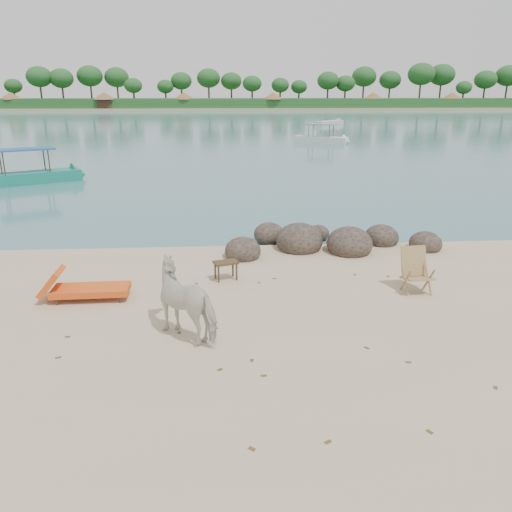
# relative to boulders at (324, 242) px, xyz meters

# --- Properties ---
(water) EXTENTS (400.00, 400.00, 0.00)m
(water) POSITION_rel_boulders_xyz_m (-2.98, 84.41, -0.20)
(water) COLOR #3B7177
(water) RESTS_ON ground
(far_shore) EXTENTS (420.00, 90.00, 1.40)m
(far_shore) POSITION_rel_boulders_xyz_m (-2.98, 164.41, -0.20)
(far_shore) COLOR tan
(far_shore) RESTS_ON ground
(far_scenery) EXTENTS (420.00, 18.00, 9.50)m
(far_scenery) POSITION_rel_boulders_xyz_m (-2.96, 131.11, 2.94)
(far_scenery) COLOR #1E4C1E
(far_scenery) RESTS_ON ground
(boulders) EXTENTS (6.37, 2.84, 1.03)m
(boulders) POSITION_rel_boulders_xyz_m (0.00, 0.00, 0.00)
(boulders) COLOR #2C241D
(boulders) RESTS_ON ground
(cow) EXTENTS (1.76, 1.70, 1.42)m
(cow) POSITION_rel_boulders_xyz_m (-3.64, -5.32, 0.51)
(cow) COLOR silver
(cow) RESTS_ON ground
(side_table) EXTENTS (0.66, 0.52, 0.46)m
(side_table) POSITION_rel_boulders_xyz_m (-2.94, -2.44, 0.03)
(side_table) COLOR #312113
(side_table) RESTS_ON ground
(lounge_chair) EXTENTS (2.09, 0.77, 0.62)m
(lounge_chair) POSITION_rel_boulders_xyz_m (-5.94, -3.44, 0.11)
(lounge_chair) COLOR #CD5B18
(lounge_chair) RESTS_ON ground
(deck_chair) EXTENTS (0.70, 0.76, 1.02)m
(deck_chair) POSITION_rel_boulders_xyz_m (1.42, -3.58, 0.30)
(deck_chair) COLOR #A07450
(deck_chair) RESTS_ON ground
(boat_near) EXTENTS (5.79, 4.10, 2.88)m
(boat_near) POSITION_rel_boulders_xyz_m (-13.03, 12.48, 1.24)
(boat_near) COLOR #167865
(boat_near) RESTS_ON water
(boat_mid) EXTENTS (5.53, 4.10, 2.79)m
(boat_mid) POSITION_rel_boulders_xyz_m (6.41, 33.68, 1.19)
(boat_mid) COLOR silver
(boat_mid) RESTS_ON water
(boat_far) EXTENTS (5.55, 5.55, 0.74)m
(boat_far) POSITION_rel_boulders_xyz_m (12.88, 60.45, 0.17)
(boat_far) COLOR beige
(boat_far) RESTS_ON water
(dead_leaves) EXTENTS (7.28, 6.43, 0.00)m
(dead_leaves) POSITION_rel_boulders_xyz_m (-2.04, -5.55, -0.20)
(dead_leaves) COLOR brown
(dead_leaves) RESTS_ON ground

